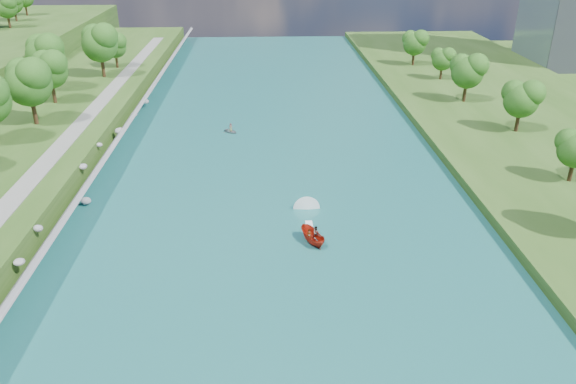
{
  "coord_description": "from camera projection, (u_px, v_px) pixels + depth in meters",
  "views": [
    {
      "loc": [
        -1.02,
        -56.07,
        34.36
      ],
      "look_at": [
        2.02,
        10.92,
        2.5
      ],
      "focal_mm": 35.0,
      "sensor_mm": 36.0,
      "label": 1
    }
  ],
  "objects": [
    {
      "name": "ground",
      "position": [
        275.0,
        252.0,
        65.38
      ],
      "size": [
        260.0,
        260.0,
        0.0
      ],
      "primitive_type": "plane",
      "color": "#2D5119",
      "rests_on": "ground"
    },
    {
      "name": "trees_east",
      "position": [
        525.0,
        118.0,
        89.07
      ],
      "size": [
        12.35,
        135.03,
        11.63
      ],
      "color": "#224F15",
      "rests_on": "berm_east"
    },
    {
      "name": "motorboat",
      "position": [
        311.0,
        232.0,
        67.82
      ],
      "size": [
        3.6,
        19.23,
        2.01
      ],
      "rotation": [
        0.0,
        0.0,
        3.57
      ],
      "color": "#A81E0D",
      "rests_on": "river_water"
    },
    {
      "name": "raft",
      "position": [
        231.0,
        130.0,
        102.69
      ],
      "size": [
        3.47,
        3.44,
        1.71
      ],
      "rotation": [
        0.0,
        0.0,
        0.82
      ],
      "color": "gray",
      "rests_on": "river_water"
    },
    {
      "name": "riverside_path",
      "position": [
        45.0,
        163.0,
        80.57
      ],
      "size": [
        3.0,
        200.0,
        0.1
      ],
      "primitive_type": "cube",
      "color": "gray",
      "rests_on": "berm_west"
    },
    {
      "name": "river_water",
      "position": [
        272.0,
        181.0,
        83.4
      ],
      "size": [
        55.0,
        240.0,
        0.1
      ],
      "primitive_type": "cube",
      "color": "#185C57",
      "rests_on": "ground"
    },
    {
      "name": "riprap_bank",
      "position": [
        93.0,
        175.0,
        80.91
      ],
      "size": [
        4.05,
        236.0,
        4.48
      ],
      "color": "slate",
      "rests_on": "ground"
    }
  ]
}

